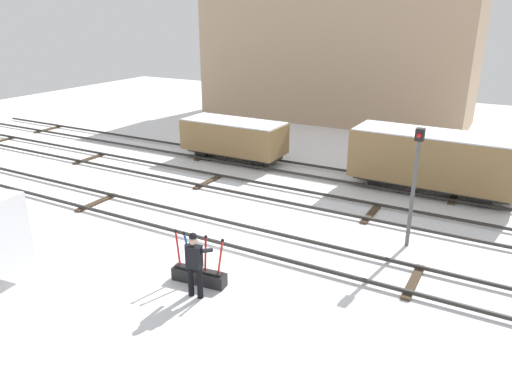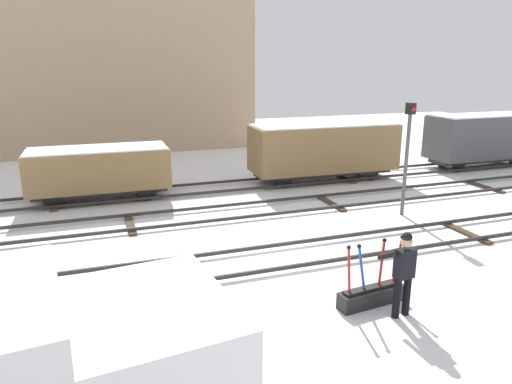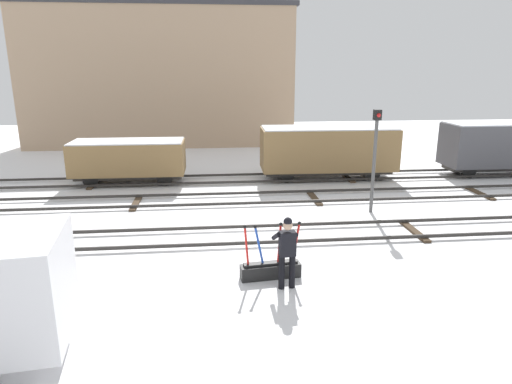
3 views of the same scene
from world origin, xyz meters
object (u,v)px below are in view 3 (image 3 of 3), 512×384
Objects in this scene: rail_worker at (287,248)px; freight_car_far_end at (129,158)px; signal_post at (375,151)px; freight_car_near_switch at (328,149)px; switch_lever_frame at (270,268)px; freight_car_mid_siding at (500,145)px.

freight_car_far_end reaches higher than rail_worker.
signal_post is at bearing -27.97° from freight_car_far_end.
freight_car_near_switch is (9.14, 0.00, 0.25)m from freight_car_far_end.
freight_car_far_end is (-5.41, 10.65, 0.15)m from rail_worker.
switch_lever_frame is 0.25× the size of freight_car_near_switch.
freight_car_near_switch reaches higher than freight_car_far_end.
freight_car_far_end is 17.64m from freight_car_mid_siding.
freight_car_mid_siding is (8.19, 5.16, -0.83)m from signal_post.
freight_car_mid_siding is (17.64, -0.00, 0.29)m from freight_car_far_end.
switch_lever_frame is at bearing -141.31° from freight_car_mid_siding.
signal_post is at bearing 42.10° from switch_lever_frame.
freight_car_near_switch reaches higher than rail_worker.
switch_lever_frame is 6.88m from signal_post.
switch_lever_frame is at bearing -62.52° from freight_car_far_end.
signal_post reaches higher than rail_worker.
freight_car_mid_siding reaches higher than switch_lever_frame.
freight_car_mid_siding is (12.23, 10.65, 0.44)m from rail_worker.
rail_worker is 16.23m from freight_car_mid_siding.
freight_car_far_end is at bearing -178.54° from freight_car_near_switch.
signal_post is (4.36, 4.92, 2.03)m from switch_lever_frame.
signal_post is at bearing 47.22° from rail_worker.
rail_worker is 11.29m from freight_car_near_switch.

